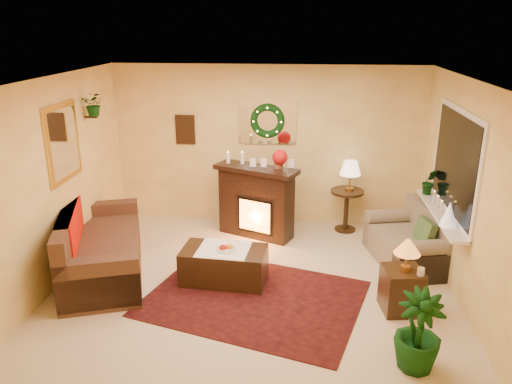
# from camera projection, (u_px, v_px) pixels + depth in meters

# --- Properties ---
(floor) EXTENTS (5.00, 5.00, 0.00)m
(floor) POSITION_uv_depth(u_px,v_px,m) (253.00, 285.00, 6.42)
(floor) COLOR beige
(floor) RESTS_ON ground
(ceiling) EXTENTS (5.00, 5.00, 0.00)m
(ceiling) POSITION_uv_depth(u_px,v_px,m) (253.00, 80.00, 5.59)
(ceiling) COLOR white
(ceiling) RESTS_ON ground
(wall_back) EXTENTS (5.00, 5.00, 0.00)m
(wall_back) POSITION_uv_depth(u_px,v_px,m) (267.00, 146.00, 8.13)
(wall_back) COLOR #EFD88C
(wall_back) RESTS_ON ground
(wall_front) EXTENTS (5.00, 5.00, 0.00)m
(wall_front) POSITION_uv_depth(u_px,v_px,m) (223.00, 280.00, 3.88)
(wall_front) COLOR #EFD88C
(wall_front) RESTS_ON ground
(wall_left) EXTENTS (4.50, 4.50, 0.00)m
(wall_left) POSITION_uv_depth(u_px,v_px,m) (55.00, 183.00, 6.24)
(wall_left) COLOR #EFD88C
(wall_left) RESTS_ON ground
(wall_right) EXTENTS (4.50, 4.50, 0.00)m
(wall_right) POSITION_uv_depth(u_px,v_px,m) (468.00, 196.00, 5.77)
(wall_right) COLOR #EFD88C
(wall_right) RESTS_ON ground
(area_rug) EXTENTS (2.94, 2.52, 0.01)m
(area_rug) POSITION_uv_depth(u_px,v_px,m) (254.00, 298.00, 6.11)
(area_rug) COLOR #400D04
(area_rug) RESTS_ON floor
(sofa) EXTENTS (1.59, 2.35, 0.93)m
(sofa) POSITION_uv_depth(u_px,v_px,m) (102.00, 243.00, 6.64)
(sofa) COLOR #482716
(sofa) RESTS_ON floor
(red_throw) EXTENTS (0.82, 1.32, 0.02)m
(red_throw) POSITION_uv_depth(u_px,v_px,m) (101.00, 236.00, 6.79)
(red_throw) COLOR red
(red_throw) RESTS_ON sofa
(fireplace) EXTENTS (1.20, 0.79, 1.06)m
(fireplace) POSITION_uv_depth(u_px,v_px,m) (256.00, 202.00, 7.77)
(fireplace) COLOR #341E10
(fireplace) RESTS_ON floor
(poinsettia) EXTENTS (0.23, 0.23, 0.23)m
(poinsettia) POSITION_uv_depth(u_px,v_px,m) (280.00, 157.00, 7.44)
(poinsettia) COLOR #B40F12
(poinsettia) RESTS_ON fireplace
(mantel_candle_a) EXTENTS (0.06, 0.06, 0.17)m
(mantel_candle_a) POSITION_uv_depth(u_px,v_px,m) (228.00, 158.00, 7.58)
(mantel_candle_a) COLOR white
(mantel_candle_a) RESTS_ON fireplace
(mantel_candle_b) EXTENTS (0.06, 0.06, 0.18)m
(mantel_candle_b) POSITION_uv_depth(u_px,v_px,m) (242.00, 158.00, 7.56)
(mantel_candle_b) COLOR white
(mantel_candle_b) RESTS_ON fireplace
(mantel_mirror) EXTENTS (0.92, 0.02, 0.72)m
(mantel_mirror) POSITION_uv_depth(u_px,v_px,m) (268.00, 122.00, 7.98)
(mantel_mirror) COLOR white
(mantel_mirror) RESTS_ON wall_back
(wreath) EXTENTS (0.55, 0.11, 0.55)m
(wreath) POSITION_uv_depth(u_px,v_px,m) (267.00, 121.00, 7.93)
(wreath) COLOR #194719
(wreath) RESTS_ON wall_back
(wall_art) EXTENTS (0.32, 0.03, 0.48)m
(wall_art) POSITION_uv_depth(u_px,v_px,m) (185.00, 130.00, 8.15)
(wall_art) COLOR #381E11
(wall_art) RESTS_ON wall_back
(gold_mirror) EXTENTS (0.03, 0.84, 1.00)m
(gold_mirror) POSITION_uv_depth(u_px,v_px,m) (63.00, 143.00, 6.37)
(gold_mirror) COLOR gold
(gold_mirror) RESTS_ON wall_left
(hanging_plant) EXTENTS (0.33, 0.28, 0.36)m
(hanging_plant) POSITION_uv_depth(u_px,v_px,m) (95.00, 116.00, 7.00)
(hanging_plant) COLOR #194719
(hanging_plant) RESTS_ON wall_left
(loveseat) EXTENTS (1.07, 1.49, 0.78)m
(loveseat) POSITION_uv_depth(u_px,v_px,m) (407.00, 234.00, 6.92)
(loveseat) COLOR gray
(loveseat) RESTS_ON floor
(window_frame) EXTENTS (0.03, 1.86, 1.36)m
(window_frame) POSITION_uv_depth(u_px,v_px,m) (456.00, 163.00, 6.21)
(window_frame) COLOR white
(window_frame) RESTS_ON wall_right
(window_glass) EXTENTS (0.02, 1.70, 1.22)m
(window_glass) POSITION_uv_depth(u_px,v_px,m) (455.00, 163.00, 6.21)
(window_glass) COLOR black
(window_glass) RESTS_ON wall_right
(window_sill) EXTENTS (0.22, 1.86, 0.04)m
(window_sill) POSITION_uv_depth(u_px,v_px,m) (441.00, 213.00, 6.44)
(window_sill) COLOR white
(window_sill) RESTS_ON wall_right
(mini_tree) EXTENTS (0.20, 0.20, 0.30)m
(mini_tree) POSITION_uv_depth(u_px,v_px,m) (449.00, 214.00, 5.95)
(mini_tree) COLOR white
(mini_tree) RESTS_ON window_sill
(sill_plant) EXTENTS (0.27, 0.21, 0.48)m
(sill_plant) POSITION_uv_depth(u_px,v_px,m) (429.00, 181.00, 7.03)
(sill_plant) COLOR #1C4D21
(sill_plant) RESTS_ON window_sill
(side_table_round) EXTENTS (0.70, 0.70, 0.68)m
(side_table_round) POSITION_uv_depth(u_px,v_px,m) (346.00, 211.00, 8.03)
(side_table_round) COLOR #36160C
(side_table_round) RESTS_ON floor
(lamp_cream) EXTENTS (0.33, 0.33, 0.50)m
(lamp_cream) POSITION_uv_depth(u_px,v_px,m) (350.00, 179.00, 7.83)
(lamp_cream) COLOR beige
(lamp_cream) RESTS_ON side_table_round
(end_table_square) EXTENTS (0.49, 0.49, 0.53)m
(end_table_square) POSITION_uv_depth(u_px,v_px,m) (402.00, 290.00, 5.78)
(end_table_square) COLOR #352214
(end_table_square) RESTS_ON floor
(lamp_tiffany) EXTENTS (0.30, 0.30, 0.44)m
(lamp_tiffany) POSITION_uv_depth(u_px,v_px,m) (407.00, 253.00, 5.62)
(lamp_tiffany) COLOR orange
(lamp_tiffany) RESTS_ON end_table_square
(coffee_table) EXTENTS (1.12, 0.67, 0.45)m
(coffee_table) POSITION_uv_depth(u_px,v_px,m) (224.00, 266.00, 6.46)
(coffee_table) COLOR #441D0E
(coffee_table) RESTS_ON floor
(fruit_bowl) EXTENTS (0.26, 0.26, 0.06)m
(fruit_bowl) POSITION_uv_depth(u_px,v_px,m) (226.00, 251.00, 6.35)
(fruit_bowl) COLOR silver
(fruit_bowl) RESTS_ON coffee_table
(floor_palm) EXTENTS (1.56, 1.56, 2.44)m
(floor_palm) POSITION_uv_depth(u_px,v_px,m) (419.00, 328.00, 4.75)
(floor_palm) COLOR #134717
(floor_palm) RESTS_ON floor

